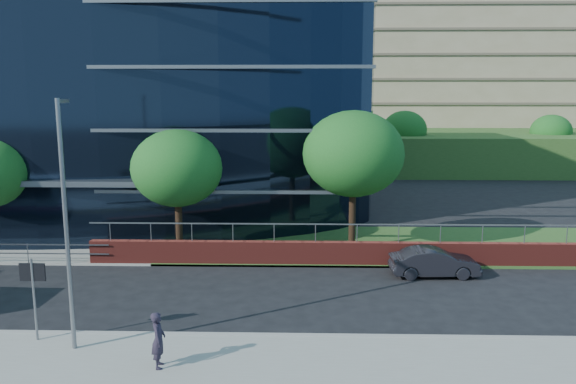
{
  "coord_description": "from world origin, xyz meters",
  "views": [
    {
      "loc": [
        13.35,
        -19.02,
        8.29
      ],
      "look_at": [
        12.66,
        8.0,
        3.52
      ],
      "focal_mm": 35.0,
      "sensor_mm": 36.0,
      "label": 1
    }
  ],
  "objects_px": {
    "parked_car": "(434,262)",
    "street_sign": "(33,282)",
    "tree_dist_e": "(404,130)",
    "tree_dist_f": "(551,132)",
    "tree_far_d": "(353,154)",
    "pedestrian": "(158,340)",
    "streetlight_east": "(66,219)",
    "tree_far_c": "(177,168)"
  },
  "relations": [
    {
      "from": "tree_far_d",
      "to": "pedestrian",
      "type": "xyz_separation_m",
      "value": [
        -6.93,
        -13.38,
        -4.17
      ]
    },
    {
      "from": "parked_car",
      "to": "pedestrian",
      "type": "relative_size",
      "value": 2.31
    },
    {
      "from": "tree_dist_e",
      "to": "tree_dist_f",
      "type": "bearing_deg",
      "value": 7.13
    },
    {
      "from": "tree_far_d",
      "to": "streetlight_east",
      "type": "xyz_separation_m",
      "value": [
        -10.0,
        -12.17,
        -0.75
      ]
    },
    {
      "from": "tree_dist_e",
      "to": "streetlight_east",
      "type": "xyz_separation_m",
      "value": [
        -18.0,
        -42.17,
        -0.1
      ]
    },
    {
      "from": "tree_far_c",
      "to": "tree_far_d",
      "type": "height_order",
      "value": "tree_far_d"
    },
    {
      "from": "tree_dist_f",
      "to": "parked_car",
      "type": "relative_size",
      "value": 1.51
    },
    {
      "from": "tree_far_c",
      "to": "tree_far_d",
      "type": "relative_size",
      "value": 0.87
    },
    {
      "from": "tree_dist_e",
      "to": "tree_dist_f",
      "type": "xyz_separation_m",
      "value": [
        16.0,
        2.0,
        -0.33
      ]
    },
    {
      "from": "tree_dist_e",
      "to": "pedestrian",
      "type": "distance_m",
      "value": 46.02
    },
    {
      "from": "street_sign",
      "to": "tree_far_d",
      "type": "distance_m",
      "value": 16.61
    },
    {
      "from": "pedestrian",
      "to": "tree_far_c",
      "type": "bearing_deg",
      "value": 0.03
    },
    {
      "from": "tree_dist_e",
      "to": "tree_dist_f",
      "type": "distance_m",
      "value": 16.13
    },
    {
      "from": "tree_far_d",
      "to": "tree_dist_f",
      "type": "relative_size",
      "value": 1.23
    },
    {
      "from": "tree_far_c",
      "to": "streetlight_east",
      "type": "height_order",
      "value": "streetlight_east"
    },
    {
      "from": "tree_dist_e",
      "to": "parked_car",
      "type": "bearing_deg",
      "value": -97.66
    },
    {
      "from": "street_sign",
      "to": "streetlight_east",
      "type": "height_order",
      "value": "streetlight_east"
    },
    {
      "from": "street_sign",
      "to": "tree_dist_f",
      "type": "bearing_deg",
      "value": 50.84
    },
    {
      "from": "street_sign",
      "to": "tree_far_d",
      "type": "height_order",
      "value": "tree_far_d"
    },
    {
      "from": "pedestrian",
      "to": "streetlight_east",
      "type": "bearing_deg",
      "value": 59.04
    },
    {
      "from": "parked_car",
      "to": "tree_dist_e",
      "type": "bearing_deg",
      "value": -10.35
    },
    {
      "from": "tree_dist_e",
      "to": "streetlight_east",
      "type": "relative_size",
      "value": 0.81
    },
    {
      "from": "tree_dist_e",
      "to": "parked_car",
      "type": "height_order",
      "value": "tree_dist_e"
    },
    {
      "from": "tree_dist_e",
      "to": "streetlight_east",
      "type": "distance_m",
      "value": 45.85
    },
    {
      "from": "tree_dist_e",
      "to": "tree_far_d",
      "type": "bearing_deg",
      "value": -104.93
    },
    {
      "from": "tree_far_d",
      "to": "streetlight_east",
      "type": "height_order",
      "value": "streetlight_east"
    },
    {
      "from": "street_sign",
      "to": "streetlight_east",
      "type": "distance_m",
      "value": 2.8
    },
    {
      "from": "tree_far_d",
      "to": "pedestrian",
      "type": "bearing_deg",
      "value": -117.39
    },
    {
      "from": "tree_far_d",
      "to": "tree_dist_f",
      "type": "distance_m",
      "value": 40.01
    },
    {
      "from": "street_sign",
      "to": "tree_far_c",
      "type": "xyz_separation_m",
      "value": [
        2.5,
        10.59,
        2.39
      ]
    },
    {
      "from": "tree_far_c",
      "to": "streetlight_east",
      "type": "distance_m",
      "value": 11.22
    },
    {
      "from": "tree_far_c",
      "to": "streetlight_east",
      "type": "bearing_deg",
      "value": -95.11
    },
    {
      "from": "tree_far_d",
      "to": "pedestrian",
      "type": "relative_size",
      "value": 4.29
    },
    {
      "from": "street_sign",
      "to": "tree_dist_e",
      "type": "xyz_separation_m",
      "value": [
        19.5,
        41.59,
        2.39
      ]
    },
    {
      "from": "street_sign",
      "to": "tree_dist_f",
      "type": "distance_m",
      "value": 56.25
    },
    {
      "from": "tree_dist_f",
      "to": "pedestrian",
      "type": "bearing_deg",
      "value": -124.28
    },
    {
      "from": "street_sign",
      "to": "parked_car",
      "type": "relative_size",
      "value": 0.7
    },
    {
      "from": "streetlight_east",
      "to": "tree_far_d",
      "type": "bearing_deg",
      "value": 50.6
    },
    {
      "from": "parked_car",
      "to": "street_sign",
      "type": "bearing_deg",
      "value": 113.8
    },
    {
      "from": "pedestrian",
      "to": "tree_dist_f",
      "type": "bearing_deg",
      "value": -43.73
    },
    {
      "from": "tree_dist_f",
      "to": "streetlight_east",
      "type": "distance_m",
      "value": 55.74
    },
    {
      "from": "tree_far_d",
      "to": "tree_far_c",
      "type": "bearing_deg",
      "value": -173.66
    }
  ]
}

